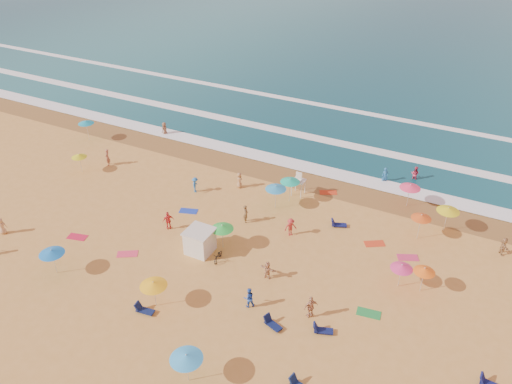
% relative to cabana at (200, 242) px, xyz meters
% --- Properties ---
extents(ground, '(220.00, 220.00, 0.00)m').
position_rel_cabana_xyz_m(ground, '(3.17, 2.26, -1.00)').
color(ground, gold).
rests_on(ground, ground).
extents(ocean, '(220.00, 140.00, 0.18)m').
position_rel_cabana_xyz_m(ocean, '(3.17, 86.26, -1.00)').
color(ocean, '#0C4756').
rests_on(ocean, ground).
extents(wet_sand, '(220.00, 220.00, 0.00)m').
position_rel_cabana_xyz_m(wet_sand, '(3.17, 14.76, -0.99)').
color(wet_sand, olive).
rests_on(wet_sand, ground).
extents(surf_foam, '(200.00, 18.70, 0.05)m').
position_rel_cabana_xyz_m(surf_foam, '(3.17, 23.58, -0.90)').
color(surf_foam, white).
rests_on(surf_foam, ground).
extents(cabana, '(2.00, 2.00, 2.00)m').
position_rel_cabana_xyz_m(cabana, '(0.00, 0.00, 0.00)').
color(cabana, white).
rests_on(cabana, ground).
extents(cabana_roof, '(2.20, 2.20, 0.12)m').
position_rel_cabana_xyz_m(cabana_roof, '(0.00, 0.00, 1.06)').
color(cabana_roof, silver).
rests_on(cabana_roof, cabana).
extents(bicycle, '(0.75, 1.59, 0.80)m').
position_rel_cabana_xyz_m(bicycle, '(1.90, -0.30, -0.60)').
color(bicycle, black).
rests_on(bicycle, ground).
extents(lifeguard_stand, '(1.20, 1.20, 2.10)m').
position_rel_cabana_xyz_m(lifeguard_stand, '(3.76, 11.91, 0.05)').
color(lifeguard_stand, white).
rests_on(lifeguard_stand, ground).
extents(beach_umbrellas, '(61.66, 30.90, 0.82)m').
position_rel_cabana_xyz_m(beach_umbrellas, '(4.63, 2.03, 1.14)').
color(beach_umbrellas, '#2C90C9').
rests_on(beach_umbrellas, ground).
extents(loungers, '(62.17, 19.56, 0.34)m').
position_rel_cabana_xyz_m(loungers, '(9.90, -3.31, -0.83)').
color(loungers, '#0E1D4A').
rests_on(loungers, ground).
extents(towels, '(33.99, 26.78, 0.03)m').
position_rel_cabana_xyz_m(towels, '(4.50, -0.36, -0.98)').
color(towels, red).
rests_on(towels, ground).
extents(beachgoers, '(45.05, 29.44, 2.13)m').
position_rel_cabana_xyz_m(beachgoers, '(3.31, 6.58, -0.23)').
color(beachgoers, brown).
rests_on(beachgoers, ground).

